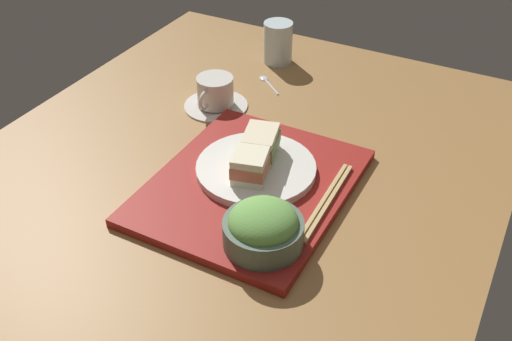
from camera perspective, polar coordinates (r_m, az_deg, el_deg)
ground_plane at (r=110.83cm, az=-4.45°, el=-2.65°), size 140.00×100.00×3.00cm
serving_tray at (r=109.39cm, az=-0.55°, el=-1.52°), size 40.82×33.69×1.76cm
sandwich_plate at (r=111.03cm, az=0.00°, el=0.20°), size 22.41×22.41×1.47cm
sandwich_near at (r=106.54cm, az=-0.45°, el=0.66°), size 9.38×7.95×5.31cm
sandwich_far at (r=111.56cm, az=0.43°, el=2.55°), size 9.59×8.10×5.35cm
salad_bowl at (r=94.64cm, az=0.70°, el=-5.47°), size 13.03×13.03×7.57cm
chopsticks_pair at (r=104.91cm, az=6.73°, el=-2.93°), size 22.73×2.35×0.70cm
coffee_cup at (r=133.13cm, az=-3.92°, el=7.27°), size 14.27×14.27×7.17cm
drinking_glass at (r=151.76cm, az=2.11°, el=12.12°), size 7.22×7.22×10.35cm
teaspoon at (r=144.52cm, az=0.96°, el=8.65°), size 7.28×8.40×0.80cm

